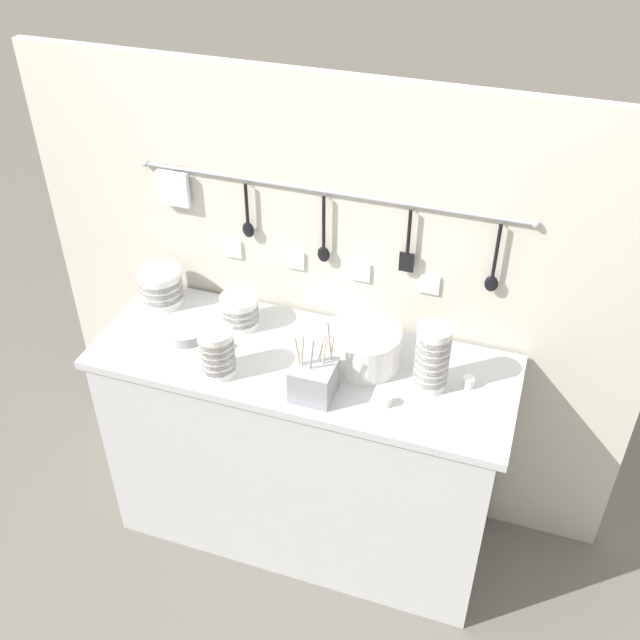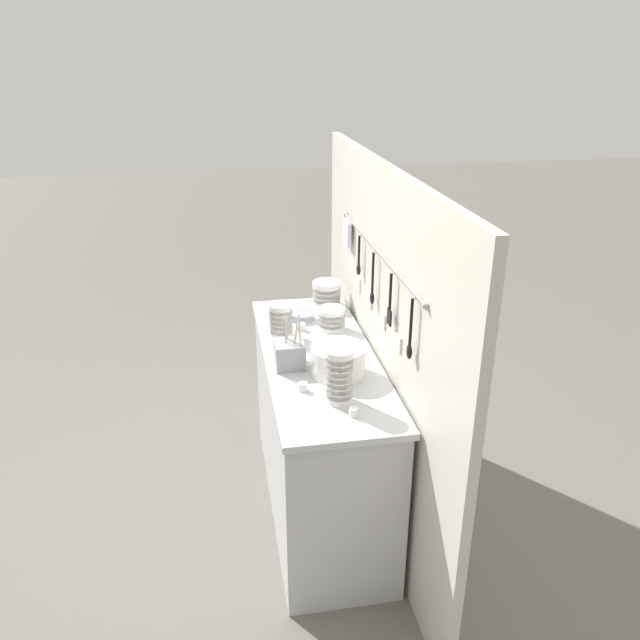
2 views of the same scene
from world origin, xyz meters
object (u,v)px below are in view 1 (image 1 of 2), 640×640
object	(u,v)px
bowl_stack_back_corner	(432,357)
cup_edge_far	(469,382)
plate_stack	(364,347)
steel_mixing_bowl	(187,333)
cutlery_caddy	(314,380)
cup_mid_row	(386,400)
bowl_stack_short_front	(240,311)
bowl_stack_tall_left	(161,286)
bowl_stack_nested_right	(217,352)
cup_front_right	(220,345)
cup_by_caddy	(327,329)

from	to	relation	value
bowl_stack_back_corner	cup_edge_far	distance (m)	0.16
plate_stack	bowl_stack_back_corner	bearing A→B (deg)	-10.20
steel_mixing_bowl	cutlery_caddy	size ratio (longest dim) A/B	0.49
steel_mixing_bowl	cup_mid_row	size ratio (longest dim) A/B	3.39
cup_edge_far	bowl_stack_short_front	bearing A→B (deg)	175.08
bowl_stack_tall_left	cutlery_caddy	world-z (taller)	cutlery_caddy
bowl_stack_nested_right	bowl_stack_tall_left	world-z (taller)	bowl_stack_nested_right
bowl_stack_back_corner	bowl_stack_short_front	size ratio (longest dim) A/B	1.71
bowl_stack_tall_left	cup_edge_far	size ratio (longest dim) A/B	4.13
bowl_stack_back_corner	bowl_stack_short_front	distance (m)	0.73
cup_mid_row	bowl_stack_short_front	bearing A→B (deg)	158.13
cup_edge_far	cup_front_right	distance (m)	0.85
bowl_stack_nested_right	cup_mid_row	xyz separation A→B (m)	(0.57, 0.03, -0.07)
bowl_stack_back_corner	cup_mid_row	size ratio (longest dim) A/B	6.14
cup_front_right	bowl_stack_back_corner	bearing A→B (deg)	3.75
steel_mixing_bowl	cup_mid_row	distance (m)	0.76
plate_stack	cup_front_right	world-z (taller)	plate_stack
cup_by_caddy	bowl_stack_short_front	bearing A→B (deg)	-170.62
cutlery_caddy	cup_front_right	distance (m)	0.40
cup_mid_row	cutlery_caddy	bearing A→B (deg)	-173.67
bowl_stack_short_front	steel_mixing_bowl	bearing A→B (deg)	-137.86
cup_by_caddy	cup_front_right	distance (m)	0.38
bowl_stack_back_corner	plate_stack	world-z (taller)	bowl_stack_back_corner
steel_mixing_bowl	plate_stack	bearing A→B (deg)	6.25
bowl_stack_short_front	cup_front_right	distance (m)	0.16
bowl_stack_short_front	cup_front_right	world-z (taller)	bowl_stack_short_front
bowl_stack_back_corner	cup_by_caddy	size ratio (longest dim) A/B	6.14
steel_mixing_bowl	bowl_stack_tall_left	bearing A→B (deg)	137.70
cutlery_caddy	cup_edge_far	size ratio (longest dim) A/B	6.95
bowl_stack_back_corner	plate_stack	size ratio (longest dim) A/B	0.96
bowl_stack_short_front	cup_mid_row	world-z (taller)	bowl_stack_short_front
bowl_stack_tall_left	cup_mid_row	xyz separation A→B (m)	(0.94, -0.28, -0.05)
cup_mid_row	cup_front_right	bearing A→B (deg)	171.88
bowl_stack_short_front	cup_mid_row	distance (m)	0.65
steel_mixing_bowl	cup_edge_far	world-z (taller)	steel_mixing_bowl
bowl_stack_tall_left	plate_stack	size ratio (longest dim) A/B	0.65
bowl_stack_back_corner	bowl_stack_short_front	bearing A→B (deg)	171.47
cup_by_caddy	cup_front_right	world-z (taller)	same
cup_mid_row	cup_by_caddy	xyz separation A→B (m)	(-0.29, 0.29, 0.00)
bowl_stack_nested_right	bowl_stack_tall_left	distance (m)	0.48
cup_mid_row	cup_by_caddy	world-z (taller)	same
bowl_stack_tall_left	cutlery_caddy	xyz separation A→B (m)	(0.71, -0.30, -0.01)
cup_edge_far	cup_by_caddy	bearing A→B (deg)	166.73
cup_edge_far	steel_mixing_bowl	bearing A→B (deg)	-176.43
bowl_stack_short_front	cup_edge_far	distance (m)	0.84
plate_stack	cutlery_caddy	size ratio (longest dim) A/B	0.92
bowl_stack_back_corner	cutlery_caddy	world-z (taller)	cutlery_caddy
bowl_stack_tall_left	cup_front_right	xyz separation A→B (m)	(0.32, -0.19, -0.05)
bowl_stack_back_corner	cup_edge_far	bearing A→B (deg)	16.11
steel_mixing_bowl	cup_mid_row	world-z (taller)	steel_mixing_bowl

